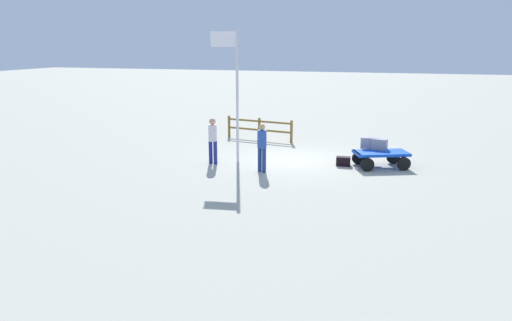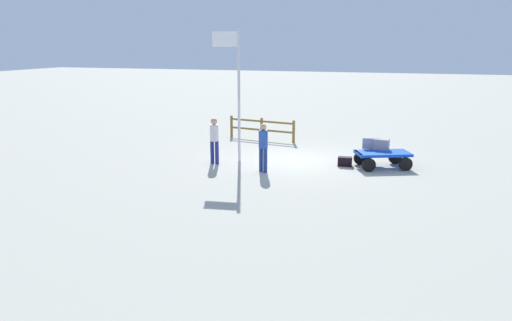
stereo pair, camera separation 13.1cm
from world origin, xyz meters
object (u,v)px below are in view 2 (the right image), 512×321
suitcase_grey (381,144)px  flagpole (236,83)px  suitcase_tan (345,161)px  luggage_cart (382,156)px  suitcase_dark (371,143)px  worker_trailing (214,138)px  worker_lead (263,145)px

suitcase_grey → flagpole: bearing=12.1°
suitcase_tan → suitcase_grey: bearing=-155.6°
luggage_cart → suitcase_dark: suitcase_dark is taller
suitcase_dark → flagpole: size_ratio=0.14×
suitcase_tan → worker_trailing: size_ratio=0.30×
worker_trailing → flagpole: size_ratio=0.35×
suitcase_dark → worker_lead: (3.39, 2.42, 0.19)m
suitcase_dark → worker_trailing: worker_trailing is taller
suitcase_dark → worker_lead: 4.17m
luggage_cart → flagpole: size_ratio=0.43×
suitcase_grey → worker_lead: worker_lead is taller
luggage_cart → worker_lead: (3.85, 1.89, 0.55)m
luggage_cart → suitcase_dark: bearing=-49.1°
suitcase_tan → worker_lead: (2.57, 1.73, 0.80)m
suitcase_tan → suitcase_dark: bearing=-140.1°
suitcase_grey → suitcase_tan: bearing=24.4°
worker_lead → worker_trailing: (2.06, -0.60, 0.01)m
suitcase_grey → flagpole: 5.73m
suitcase_dark → worker_trailing: 5.76m
luggage_cart → flagpole: 5.87m
worker_lead → flagpole: size_ratio=0.35×
luggage_cart → worker_lead: 4.33m
suitcase_tan → flagpole: 4.87m
luggage_cart → suitcase_grey: bearing=-79.2°
suitcase_tan → worker_trailing: 4.83m
worker_lead → flagpole: (1.42, -1.17, 1.95)m
suitcase_tan → flagpole: size_ratio=0.11×
luggage_cart → flagpole: bearing=7.9°
suitcase_dark → worker_trailing: bearing=18.5°
luggage_cart → suitcase_tan: (1.28, 0.16, -0.25)m
suitcase_dark → worker_lead: size_ratio=0.39×
worker_trailing → flagpole: (-0.64, -0.57, 1.94)m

